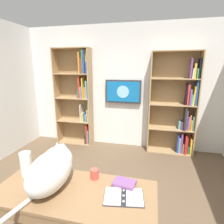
# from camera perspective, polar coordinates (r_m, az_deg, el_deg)

# --- Properties ---
(ground) EXTENTS (4.40, 4.40, 0.04)m
(ground) POSITION_cam_1_polar(r_m,az_deg,el_deg) (2.64, -7.30, -29.80)
(ground) COLOR brown
(wall_back) EXTENTS (4.52, 0.06, 2.70)m
(wall_back) POSITION_cam_1_polar(r_m,az_deg,el_deg) (4.09, 3.12, 7.63)
(wall_back) COLOR silver
(wall_back) RESTS_ON ground
(bookshelf_left) EXTENTS (0.95, 0.28, 2.12)m
(bookshelf_left) POSITION_cam_1_polar(r_m,az_deg,el_deg) (3.95, 20.30, 1.07)
(bookshelf_left) COLOR tan
(bookshelf_left) RESTS_ON ground
(bookshelf_right) EXTENTS (0.85, 0.28, 2.22)m
(bookshelf_right) POSITION_cam_1_polar(r_m,az_deg,el_deg) (4.25, -10.73, 4.82)
(bookshelf_right) COLOR tan
(bookshelf_right) RESTS_ON ground
(wall_mounted_tv) EXTENTS (0.79, 0.07, 0.51)m
(wall_mounted_tv) POSITION_cam_1_polar(r_m,az_deg,el_deg) (4.01, 3.55, 6.47)
(wall_mounted_tv) COLOR #333338
(desk) EXTENTS (1.43, 0.61, 0.75)m
(desk) POSITION_cam_1_polar(r_m,az_deg,el_deg) (1.82, -11.97, -26.53)
(desk) COLOR olive
(desk) RESTS_ON ground
(cat) EXTENTS (0.32, 0.71, 0.36)m
(cat) POSITION_cam_1_polar(r_m,az_deg,el_deg) (1.77, -18.36, -16.50)
(cat) COLOR white
(cat) RESTS_ON desk
(open_binder) EXTENTS (0.36, 0.27, 0.02)m
(open_binder) POSITION_cam_1_polar(r_m,az_deg,el_deg) (1.66, 3.70, -25.21)
(open_binder) COLOR #26262B
(open_binder) RESTS_ON desk
(paper_towel_roll) EXTENTS (0.11, 0.11, 0.25)m
(paper_towel_roll) POSITION_cam_1_polar(r_m,az_deg,el_deg) (2.05, -25.56, -14.68)
(paper_towel_roll) COLOR white
(paper_towel_roll) RESTS_ON desk
(coffee_mug) EXTENTS (0.08, 0.08, 0.10)m
(coffee_mug) POSITION_cam_1_polar(r_m,az_deg,el_deg) (1.86, -5.57, -18.96)
(coffee_mug) COLOR #D84C3F
(coffee_mug) RESTS_ON desk
(desk_book_stack) EXTENTS (0.22, 0.17, 0.05)m
(desk_book_stack) POSITION_cam_1_polar(r_m,az_deg,el_deg) (1.77, 3.90, -21.71)
(desk_book_stack) COLOR orange
(desk_book_stack) RESTS_ON desk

